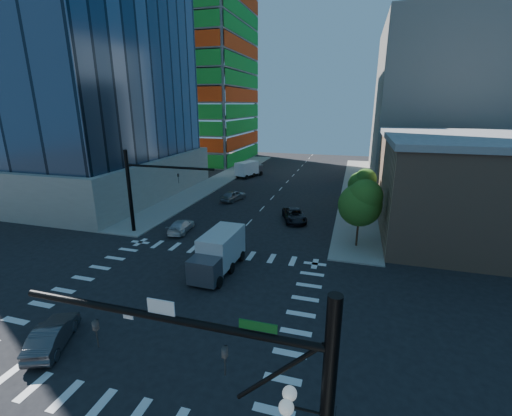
% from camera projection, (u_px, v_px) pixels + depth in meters
% --- Properties ---
extents(ground, '(160.00, 160.00, 0.00)m').
position_uv_depth(ground, '(175.00, 302.00, 24.75)').
color(ground, black).
rests_on(ground, ground).
extents(road_markings, '(20.00, 20.00, 0.01)m').
position_uv_depth(road_markings, '(175.00, 302.00, 24.75)').
color(road_markings, silver).
rests_on(road_markings, ground).
extents(sidewalk_ne, '(5.00, 60.00, 0.15)m').
position_uv_depth(sidewalk_ne, '(357.00, 188.00, 58.16)').
color(sidewalk_ne, gray).
rests_on(sidewalk_ne, ground).
extents(sidewalk_nw, '(5.00, 60.00, 0.15)m').
position_uv_depth(sidewalk_nw, '(221.00, 179.00, 64.83)').
color(sidewalk_nw, gray).
rests_on(sidewalk_nw, ground).
extents(construction_building, '(25.16, 34.50, 70.60)m').
position_uv_depth(construction_building, '(194.00, 57.00, 81.84)').
color(construction_building, slate).
rests_on(construction_building, ground).
extents(commercial_building, '(20.50, 22.50, 10.60)m').
position_uv_depth(commercial_building, '(481.00, 186.00, 36.76)').
color(commercial_building, '#987158').
rests_on(commercial_building, ground).
extents(bg_building_ne, '(24.00, 30.00, 28.00)m').
position_uv_depth(bg_building_ne, '(445.00, 103.00, 64.04)').
color(bg_building_ne, slate).
rests_on(bg_building_ne, ground).
extents(signal_mast_nw, '(10.20, 0.40, 9.00)m').
position_uv_depth(signal_mast_nw, '(141.00, 185.00, 36.39)').
color(signal_mast_nw, black).
rests_on(signal_mast_nw, sidewalk_nw).
extents(tree_south, '(4.16, 4.16, 6.82)m').
position_uv_depth(tree_south, '(361.00, 202.00, 32.80)').
color(tree_south, '#382316').
rests_on(tree_south, sidewalk_ne).
extents(tree_north, '(3.54, 3.52, 5.78)m').
position_uv_depth(tree_north, '(363.00, 183.00, 43.95)').
color(tree_north, '#382316').
rests_on(tree_north, sidewalk_ne).
extents(car_nb_far, '(4.06, 5.82, 1.48)m').
position_uv_depth(car_nb_far, '(294.00, 215.00, 41.70)').
color(car_nb_far, black).
rests_on(car_nb_far, ground).
extents(car_sb_near, '(2.44, 4.87, 1.36)m').
position_uv_depth(car_sb_near, '(181.00, 226.00, 38.19)').
color(car_sb_near, silver).
rests_on(car_sb_near, ground).
extents(car_sb_mid, '(3.09, 4.96, 1.58)m').
position_uv_depth(car_sb_mid, '(233.00, 195.00, 50.58)').
color(car_sb_mid, '#929499').
rests_on(car_sb_mid, ground).
extents(car_sb_cross, '(3.21, 4.74, 1.48)m').
position_uv_depth(car_sb_cross, '(52.00, 335.00, 20.04)').
color(car_sb_cross, '#424347').
rests_on(car_sb_cross, ground).
extents(box_truck_near, '(2.87, 6.32, 3.27)m').
position_uv_depth(box_truck_near, '(217.00, 256.00, 28.74)').
color(box_truck_near, black).
rests_on(box_truck_near, ground).
extents(box_truck_far, '(4.37, 6.28, 3.03)m').
position_uv_depth(box_truck_far, '(250.00, 170.00, 67.33)').
color(box_truck_far, black).
rests_on(box_truck_far, ground).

